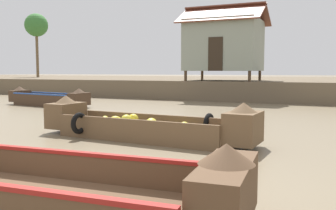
{
  "coord_description": "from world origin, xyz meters",
  "views": [
    {
      "loc": [
        3.49,
        -2.78,
        1.61
      ],
      "look_at": [
        -0.76,
        6.52,
        0.67
      ],
      "focal_mm": 39.53,
      "sensor_mm": 36.0,
      "label": 1
    }
  ],
  "objects_px": {
    "cargo_boat_upstream": "(48,99)",
    "palm_tree_near": "(36,26)",
    "banana_boat": "(142,125)",
    "stilt_house_left": "(224,44)"
  },
  "relations": [
    {
      "from": "cargo_boat_upstream",
      "to": "palm_tree_near",
      "type": "relative_size",
      "value": 0.83
    },
    {
      "from": "banana_boat",
      "to": "stilt_house_left",
      "type": "height_order",
      "value": "stilt_house_left"
    },
    {
      "from": "cargo_boat_upstream",
      "to": "stilt_house_left",
      "type": "xyz_separation_m",
      "value": [
        6.29,
        7.5,
        2.83
      ]
    },
    {
      "from": "stilt_house_left",
      "to": "palm_tree_near",
      "type": "relative_size",
      "value": 0.83
    },
    {
      "from": "cargo_boat_upstream",
      "to": "stilt_house_left",
      "type": "relative_size",
      "value": 0.99
    },
    {
      "from": "banana_boat",
      "to": "palm_tree_near",
      "type": "relative_size",
      "value": 0.97
    },
    {
      "from": "palm_tree_near",
      "to": "cargo_boat_upstream",
      "type": "bearing_deg",
      "value": -44.78
    },
    {
      "from": "stilt_house_left",
      "to": "palm_tree_near",
      "type": "bearing_deg",
      "value": 165.76
    },
    {
      "from": "cargo_boat_upstream",
      "to": "palm_tree_near",
      "type": "bearing_deg",
      "value": 135.22
    },
    {
      "from": "cargo_boat_upstream",
      "to": "palm_tree_near",
      "type": "height_order",
      "value": "palm_tree_near"
    }
  ]
}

